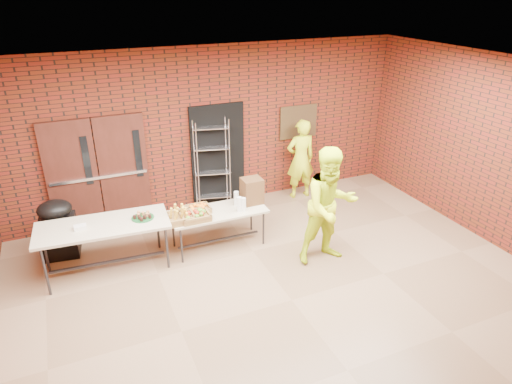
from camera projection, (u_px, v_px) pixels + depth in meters
The scene contains 19 objects.
room at pixel (296, 202), 6.00m from camera, with size 8.08×7.08×3.28m.
double_doors at pixel (99, 174), 8.29m from camera, with size 1.78×0.12×2.10m.
dark_doorway at pixel (218, 156), 9.14m from camera, with size 1.10×0.06×2.10m, color black.
bronze_plaque at pixel (298, 122), 9.57m from camera, with size 0.85×0.04×0.70m, color #46311C.
wire_rack at pixel (212, 165), 9.02m from camera, with size 0.68×0.23×1.85m, color silver, non-canonical shape.
table_left at pixel (103, 228), 7.07m from camera, with size 2.06×0.98×0.83m.
table_right at pixel (218, 214), 7.80m from camera, with size 1.66×0.71×0.68m.
basket_bananas at pixel (179, 218), 7.41m from camera, with size 0.50×0.39×0.16m.
basket_oranges at pixel (198, 209), 7.72m from camera, with size 0.40×0.31×0.13m.
basket_apples at pixel (195, 216), 7.47m from camera, with size 0.47×0.36×0.15m.
muffin_tray at pixel (143, 216), 7.21m from camera, with size 0.35×0.35×0.09m.
napkin_box at pixel (80, 227), 6.90m from camera, with size 0.18×0.12×0.06m, color white.
coffee_dispenser at pixel (252, 191), 7.97m from camera, with size 0.35×0.31×0.45m, color #51351B.
cup_stack_front at pixel (239, 204), 7.70m from camera, with size 0.09×0.09×0.27m, color white.
cup_stack_mid at pixel (244, 205), 7.72m from camera, with size 0.08×0.08×0.24m, color white.
cup_stack_back at pixel (236, 199), 7.91m from camera, with size 0.09×0.09×0.26m, color white.
covered_grill at pixel (58, 228), 7.57m from camera, with size 0.61×0.53×1.01m.
volunteer_woman at pixel (301, 159), 9.54m from camera, with size 0.62×0.41×1.70m, color #DAF71B.
volunteer_man at pixel (330, 206), 7.27m from camera, with size 0.95×0.74×1.96m, color #DAF71B.
Camera 1 is at (-2.62, -4.72, 4.26)m, focal length 32.00 mm.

